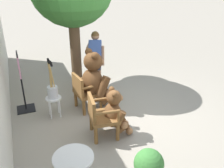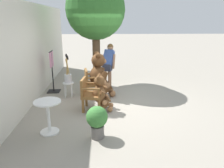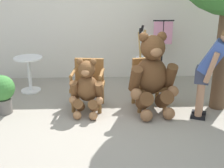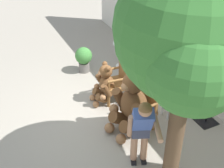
# 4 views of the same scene
# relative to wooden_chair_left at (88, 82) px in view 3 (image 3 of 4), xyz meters

# --- Properties ---
(ground_plane) EXTENTS (60.00, 60.00, 0.00)m
(ground_plane) POSITION_rel_wooden_chair_left_xyz_m (0.54, -0.68, -0.46)
(ground_plane) COLOR gray
(back_wall) EXTENTS (10.00, 0.16, 2.80)m
(back_wall) POSITION_rel_wooden_chair_left_xyz_m (0.54, 1.72, 0.94)
(back_wall) COLOR silver
(back_wall) RESTS_ON ground
(wooden_chair_left) EXTENTS (0.62, 0.58, 0.86)m
(wooden_chair_left) POSITION_rel_wooden_chair_left_xyz_m (0.00, 0.00, 0.00)
(wooden_chair_left) COLOR brown
(wooden_chair_left) RESTS_ON ground
(wooden_chair_right) EXTENTS (0.63, 0.60, 0.86)m
(wooden_chair_right) POSITION_rel_wooden_chair_left_xyz_m (1.08, -0.00, 0.00)
(wooden_chair_right) COLOR brown
(wooden_chair_right) RESTS_ON ground
(teddy_bear_large) EXTENTS (0.86, 0.85, 1.40)m
(teddy_bear_large) POSITION_rel_wooden_chair_left_xyz_m (1.10, -0.26, 0.22)
(teddy_bear_large) COLOR brown
(teddy_bear_large) RESTS_ON ground
(teddy_bear_small) EXTENTS (0.59, 0.58, 0.97)m
(teddy_bear_small) POSITION_rel_wooden_chair_left_xyz_m (-0.01, -0.29, 0.01)
(teddy_bear_small) COLOR brown
(teddy_bear_small) RESTS_ON ground
(person_visitor) EXTENTS (0.86, 0.48, 1.52)m
(person_visitor) POSITION_rel_wooden_chair_left_xyz_m (1.99, -0.55, 0.44)
(person_visitor) COLOR black
(person_visitor) RESTS_ON ground
(white_stool) EXTENTS (0.34, 0.34, 0.46)m
(white_stool) POSITION_rel_wooden_chair_left_xyz_m (1.04, 0.72, -0.11)
(white_stool) COLOR silver
(white_stool) RESTS_ON ground
(brush_bucket) EXTENTS (0.22, 0.22, 0.89)m
(brush_bucket) POSITION_rel_wooden_chair_left_xyz_m (1.03, 0.72, 0.20)
(brush_bucket) COLOR silver
(brush_bucket) RESTS_ON white_stool
(round_side_table) EXTENTS (0.56, 0.56, 0.72)m
(round_side_table) POSITION_rel_wooden_chair_left_xyz_m (-1.22, 0.81, -0.01)
(round_side_table) COLOR white
(round_side_table) RESTS_ON ground
(potted_plant) EXTENTS (0.44, 0.44, 0.68)m
(potted_plant) POSITION_rel_wooden_chair_left_xyz_m (-1.46, -0.22, -0.07)
(potted_plant) COLOR slate
(potted_plant) RESTS_ON ground
(clothing_display_stand) EXTENTS (0.44, 0.40, 1.36)m
(clothing_display_stand) POSITION_rel_wooden_chair_left_xyz_m (1.56, 1.30, 0.26)
(clothing_display_stand) COLOR black
(clothing_display_stand) RESTS_ON ground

